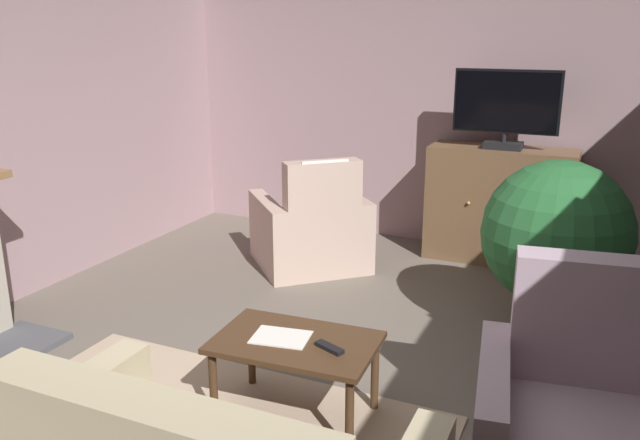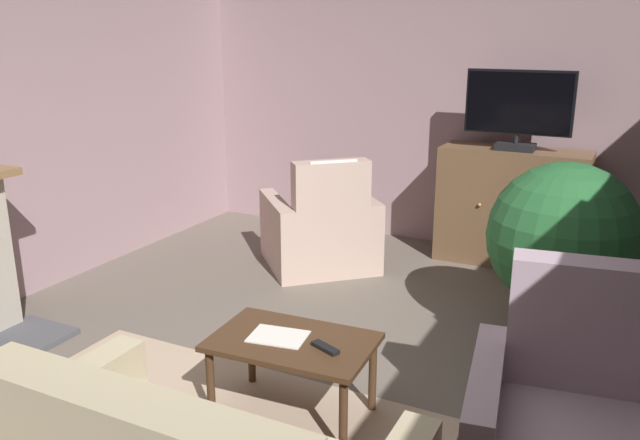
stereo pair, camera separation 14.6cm
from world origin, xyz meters
The scene contains 9 objects.
ground_plane centered at (0.00, 0.00, -0.02)m, with size 5.88×7.24×0.04m, color #665B51.
wall_back centered at (0.00, 3.37, 1.29)m, with size 5.88×0.10×2.58m, color gray.
tv_cabinet centered at (0.62, 3.02, 0.50)m, with size 1.27×0.49×1.04m.
television centered at (0.62, 2.96, 1.40)m, with size 0.90×0.20×0.68m.
coffee_table centered at (0.07, -0.01, 0.40)m, with size 0.89×0.59×0.46m.
tv_remote centered at (0.27, -0.04, 0.48)m, with size 0.17×0.05×0.02m, color black.
folded_newspaper centered at (-0.01, -0.02, 0.47)m, with size 0.30×0.22×0.01m, color silver.
armchair_angled_to_table centered at (-0.85, 2.16, 0.32)m, with size 1.26×1.26×1.04m.
potted_plant_small_fern_corner centered at (1.22, 1.51, 0.75)m, with size 0.97×0.97×1.25m.
Camera 2 is at (1.59, -2.72, 2.04)m, focal length 36.30 mm.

